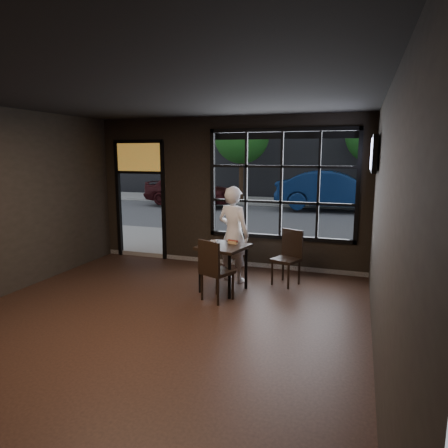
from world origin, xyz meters
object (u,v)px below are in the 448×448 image
(cafe_table, at_px, (223,268))
(chair_near, at_px, (217,270))
(man, at_px, (233,234))
(navy_car, at_px, (335,190))

(cafe_table, relative_size, chair_near, 0.80)
(cafe_table, relative_size, man, 0.46)
(man, height_order, navy_car, man)
(man, distance_m, navy_car, 10.34)
(cafe_table, height_order, navy_car, navy_car)
(cafe_table, distance_m, man, 0.79)
(cafe_table, bearing_deg, navy_car, 95.68)
(cafe_table, relative_size, navy_car, 0.17)
(man, bearing_deg, navy_car, -79.40)
(man, bearing_deg, chair_near, 110.88)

